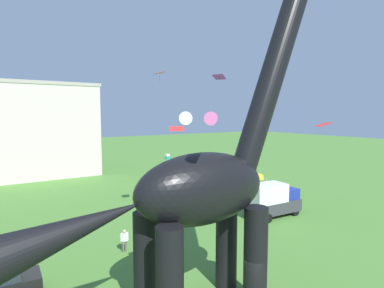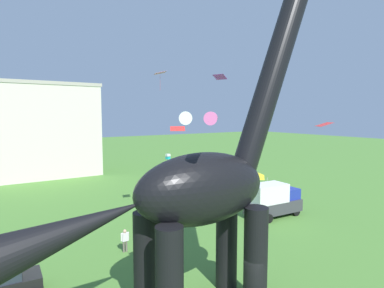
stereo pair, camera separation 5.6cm
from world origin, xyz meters
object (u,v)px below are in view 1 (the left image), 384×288
Objects in this scene: person_near_flyer at (124,238)px; kite_drifting at (177,129)px; kite_mid_left at (167,157)px; kite_mid_right at (206,118)px; dinosaur_sculpture at (201,189)px; kite_near_high at (323,124)px; kite_high_left at (159,73)px; parked_box_truck at (272,199)px; festival_canopy_tent at (250,173)px; kite_high_right at (219,77)px.

kite_drifting reaches higher than person_near_flyer.
kite_mid_right is (-6.70, -15.28, 3.79)m from kite_mid_left.
kite_mid_left is 0.25× the size of kite_mid_right.
dinosaur_sculpture is 3.78m from kite_mid_right.
kite_near_high is at bearing 47.41° from person_near_flyer.
kite_drifting is at bearing 115.44° from kite_near_high.
kite_mid_left is 0.32× the size of kite_high_left.
parked_box_truck is at bearing 54.40° from person_near_flyer.
dinosaur_sculpture reaches higher than festival_canopy_tent.
kite_high_left is 0.71× the size of kite_drifting.
kite_high_right is 1.04× the size of kite_high_left.
dinosaur_sculpture is 23.54m from kite_drifting.
dinosaur_sculpture reaches higher than kite_mid_right.
parked_box_truck reaches higher than person_near_flyer.
dinosaur_sculpture is 11.33× the size of kite_high_left.
parked_box_truck is 3.66× the size of kite_high_right.
kite_high_right is at bearing 102.50° from parked_box_truck.
kite_drifting is (-7.25, 5.01, 5.36)m from festival_canopy_tent.
kite_high_left is (4.05, 2.21, 11.89)m from person_near_flyer.
dinosaur_sculpture is at bearing -161.77° from kite_near_high.
kite_high_right is (-1.05, 6.79, 11.92)m from parked_box_truck.
dinosaur_sculpture reaches higher than kite_drifting.
kite_mid_right is at bearing -129.72° from kite_high_right.
kite_high_left reaches higher than parked_box_truck.
dinosaur_sculpture is 21.23m from kite_high_right.
kite_drifting is (7.53, 9.96, -4.97)m from kite_high_left.
kite_mid_right is (-19.15, -17.22, 6.96)m from festival_canopy_tent.
kite_high_right is at bearing -173.51° from festival_canopy_tent.
kite_high_right is (13.48, 6.55, 12.58)m from person_near_flyer.
kite_high_left reaches higher than festival_canopy_tent.
kite_high_right is (7.10, 1.33, 7.85)m from kite_mid_left.
kite_mid_right is at bearing -118.15° from kite_drifting.
kite_near_high reaches higher than person_near_flyer.
parked_box_truck is at bearing -76.58° from kite_drifting.
person_near_flyer is 12.76m from kite_high_left.
person_near_flyer is 0.52× the size of festival_canopy_tent.
parked_box_truck is at bearing -33.76° from kite_mid_left.
parked_box_truck is 2.93× the size of kite_mid_right.
kite_high_left is (-2.33, -3.01, 7.17)m from kite_mid_left.
festival_canopy_tent is at bearing 41.96° from kite_mid_right.
kite_mid_left is 8.11m from kite_high_left.
person_near_flyer is 9.50m from kite_mid_left.
kite_near_high is at bearing -18.24° from kite_high_left.
dinosaur_sculpture is 14.96m from kite_mid_left.
kite_high_right is at bearing 10.63° from kite_mid_left.
festival_canopy_tent is at bearing 8.86° from kite_mid_left.
kite_high_left is at bearing 67.95° from dinosaur_sculpture.
kite_mid_right reaches higher than festival_canopy_tent.
dinosaur_sculpture is 19.20m from kite_near_high.
festival_canopy_tent is 1.49× the size of kite_drifting.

